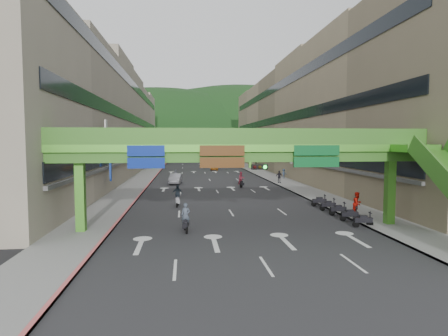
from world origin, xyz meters
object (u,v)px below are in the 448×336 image
(scooter_rider_near, at_px, (186,219))
(scooter_rider_mid, at_px, (241,179))
(car_yellow, at_px, (214,167))
(overpass_near, at_px, (257,156))
(pedestrian_red, at_px, (357,205))
(car_silver, at_px, (176,179))

(scooter_rider_near, relative_size, scooter_rider_mid, 0.94)
(scooter_rider_near, height_order, car_yellow, scooter_rider_near)
(overpass_near, distance_m, scooter_rider_near, 6.49)
(scooter_rider_mid, distance_m, pedestrian_red, 21.39)
(overpass_near, xyz_separation_m, car_silver, (-6.27, 29.62, -4.46))
(scooter_rider_near, relative_size, pedestrian_red, 1.06)
(car_yellow, bearing_deg, scooter_rider_mid, -82.24)
(scooter_rider_mid, distance_m, car_yellow, 30.97)
(overpass_near, relative_size, scooter_rider_near, 13.98)
(overpass_near, relative_size, pedestrian_red, 14.85)
(overpass_near, bearing_deg, car_yellow, 88.47)
(scooter_rider_near, xyz_separation_m, car_yellow, (6.37, 55.18, -0.23))
(overpass_near, xyz_separation_m, scooter_rider_near, (-4.88, 0.17, -4.28))
(overpass_near, xyz_separation_m, car_yellow, (1.48, 55.35, -4.51))
(scooter_rider_mid, height_order, car_silver, scooter_rider_mid)
(scooter_rider_mid, relative_size, car_yellow, 0.52)
(car_yellow, bearing_deg, pedestrian_red, -75.77)
(car_yellow, bearing_deg, car_silver, -101.18)
(scooter_rider_mid, height_order, pedestrian_red, scooter_rider_mid)
(car_yellow, bearing_deg, scooter_rider_near, -91.00)
(car_silver, bearing_deg, overpass_near, -72.54)
(scooter_rider_mid, relative_size, pedestrian_red, 1.13)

